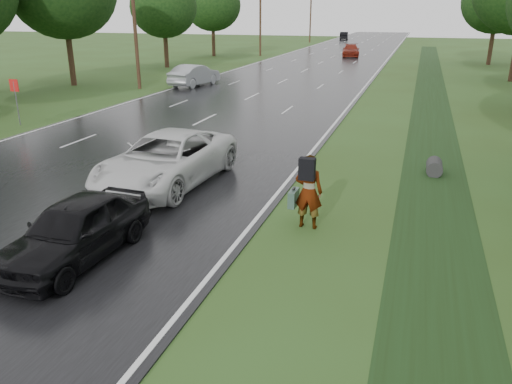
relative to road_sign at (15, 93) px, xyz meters
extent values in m
cube|color=black|center=(8.50, 33.00, -1.62)|extent=(14.00, 180.00, 0.04)
cube|color=silver|center=(15.25, 33.00, -1.60)|extent=(0.12, 180.00, 0.01)
cube|color=silver|center=(1.75, 33.00, -1.60)|extent=(0.12, 180.00, 0.01)
cube|color=silver|center=(8.50, 33.00, -1.60)|extent=(0.12, 180.00, 0.01)
cube|color=black|center=(20.00, 8.00, -1.64)|extent=(2.20, 120.00, 0.01)
cylinder|color=#2D2D2D|center=(20.00, -2.00, -1.39)|extent=(0.56, 1.00, 0.56)
cylinder|color=slate|center=(0.00, 0.00, -0.54)|extent=(0.06, 0.06, 2.20)
cube|color=red|center=(0.00, 0.00, 0.36)|extent=(0.50, 0.04, 0.60)
cylinder|color=#3C2418|center=(-0.70, 13.00, 3.36)|extent=(0.26, 0.26, 10.00)
cylinder|color=#3C2418|center=(-0.70, 43.00, 3.36)|extent=(0.26, 0.26, 10.00)
cylinder|color=#3C2418|center=(-0.70, 73.00, 3.36)|extent=(0.26, 0.26, 10.00)
cylinder|color=#3C2418|center=(26.00, 40.00, 0.20)|extent=(0.44, 0.44, 3.68)
ellipsoid|color=black|center=(26.00, 40.00, 4.74)|extent=(7.20, 7.20, 6.48)
cylinder|color=#3C2418|center=(-6.50, 13.00, 0.36)|extent=(0.44, 0.44, 4.00)
cylinder|color=#3C2418|center=(-5.70, 27.00, 0.04)|extent=(0.44, 0.44, 3.36)
ellipsoid|color=black|center=(-5.70, 27.00, 4.19)|extent=(6.60, 6.60, 5.94)
cylinder|color=#3C2418|center=(-6.30, 41.00, 0.12)|extent=(0.44, 0.44, 3.52)
ellipsoid|color=black|center=(-6.30, 41.00, 4.50)|extent=(7.00, 7.00, 6.30)
imported|color=#A5998C|center=(16.70, -7.98, -0.63)|extent=(0.74, 0.49, 2.02)
cube|color=black|center=(16.70, -8.28, 0.09)|extent=(0.41, 0.25, 0.57)
cube|color=#395348|center=(16.27, -7.87, -0.90)|extent=(0.20, 0.57, 0.46)
cube|color=black|center=(16.27, -7.87, -0.63)|extent=(0.06, 0.19, 0.04)
imported|color=silver|center=(11.50, -6.02, -0.76)|extent=(3.14, 6.20, 1.68)
imported|color=black|center=(12.00, -11.48, -0.87)|extent=(1.89, 4.34, 1.46)
imported|color=#999CA1|center=(2.70, 15.43, -0.80)|extent=(2.45, 5.08, 1.61)
imported|color=maroon|center=(10.53, 45.24, -0.87)|extent=(2.71, 5.27, 1.46)
imported|color=black|center=(3.83, 84.29, -0.88)|extent=(2.03, 4.56, 1.45)
camera|label=1|loc=(19.18, -20.15, 3.86)|focal=35.00mm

